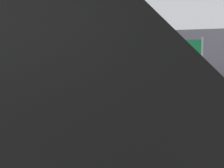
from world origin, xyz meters
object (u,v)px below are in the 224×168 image
Objects in this scene: pickup_car at (61,106)px; highway_guide_sign at (193,55)px; traffic_cone_mid_lane at (132,158)px; box_truck at (168,74)px; arrow_board_trailer at (128,107)px; traffic_cone_far_lane at (136,125)px.

highway_guide_sign is (6.70, 14.22, 2.72)m from pickup_car.
box_truck is at bearing 84.48° from traffic_cone_mid_lane.
pickup_car is at bearing -117.35° from box_truck.
arrow_board_trailer is 0.37× the size of box_truck.
highway_guide_sign is 7.35× the size of traffic_cone_far_lane.
box_truck is 10.64× the size of traffic_cone_far_lane.
highway_guide_sign reaches higher than traffic_cone_mid_lane.
box_truck is (1.89, 6.63, 1.28)m from arrow_board_trailer.
box_truck reaches higher than pickup_car.
arrow_board_trailer reaches higher than traffic_cone_far_lane.
arrow_board_trailer is 3.97× the size of traffic_cone_far_lane.
box_truck is 9.26m from pickup_car.
traffic_cone_mid_lane is (-1.15, -11.92, -1.46)m from box_truck.
box_truck is 9.41m from traffic_cone_far_lane.
pickup_car is at bearing 129.35° from traffic_cone_mid_lane.
arrow_board_trailer reaches higher than pickup_car.
pickup_car is 15.96m from highway_guide_sign.
pickup_car is 3.13m from traffic_cone_far_lane.
pickup_car is at bearing -146.68° from arrow_board_trailer.
traffic_cone_far_lane is (2.93, -1.04, -0.36)m from pickup_car.
pickup_car is at bearing -115.21° from highway_guide_sign.
arrow_board_trailer is 2.65m from traffic_cone_far_lane.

